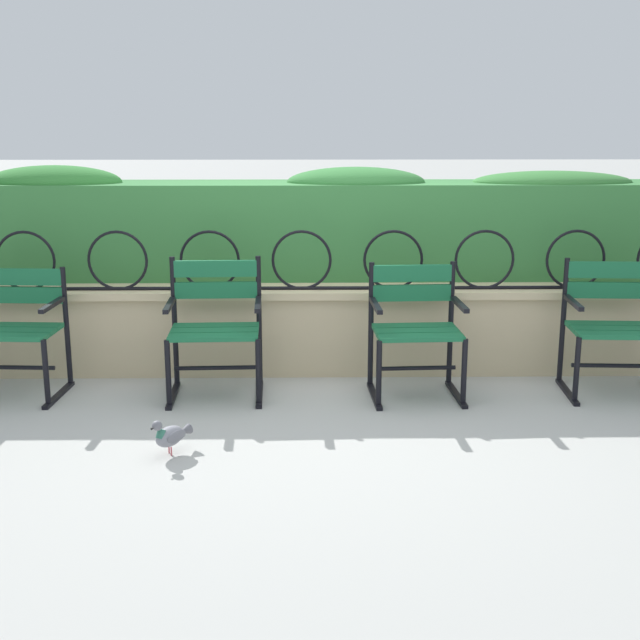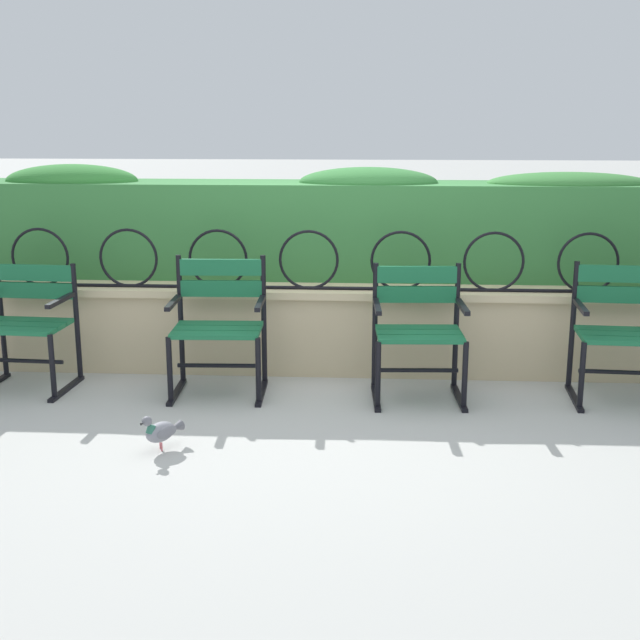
# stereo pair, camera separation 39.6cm
# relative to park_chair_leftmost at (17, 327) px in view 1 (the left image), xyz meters

# --- Properties ---
(ground_plane) EXTENTS (60.00, 60.00, 0.00)m
(ground_plane) POSITION_rel_park_chair_leftmost_xyz_m (1.98, -0.33, -0.45)
(ground_plane) COLOR #ADADA8
(stone_wall) EXTENTS (6.77, 0.41, 0.61)m
(stone_wall) POSITION_rel_park_chair_leftmost_xyz_m (1.98, 0.48, -0.14)
(stone_wall) COLOR #C6B289
(stone_wall) RESTS_ON ground
(iron_arch_fence) EXTENTS (6.25, 0.02, 0.42)m
(iron_arch_fence) POSITION_rel_park_chair_leftmost_xyz_m (1.88, 0.41, 0.35)
(iron_arch_fence) COLOR black
(iron_arch_fence) RESTS_ON stone_wall
(hedge_row) EXTENTS (6.64, 0.58, 0.83)m
(hedge_row) POSITION_rel_park_chair_leftmost_xyz_m (1.97, 0.95, 0.55)
(hedge_row) COLOR #387A3D
(hedge_row) RESTS_ON stone_wall
(park_chair_leftmost) EXTENTS (0.61, 0.55, 0.82)m
(park_chair_leftmost) POSITION_rel_park_chair_leftmost_xyz_m (0.00, 0.00, 0.00)
(park_chair_leftmost) COLOR #19663D
(park_chair_leftmost) RESTS_ON ground
(park_chair_centre_left) EXTENTS (0.62, 0.54, 0.89)m
(park_chair_centre_left) POSITION_rel_park_chair_leftmost_xyz_m (1.30, -0.03, 0.02)
(park_chair_centre_left) COLOR #19663D
(park_chair_centre_left) RESTS_ON ground
(park_chair_centre_right) EXTENTS (0.61, 0.55, 0.86)m
(park_chair_centre_right) POSITION_rel_park_chair_leftmost_xyz_m (2.61, -0.05, 0.01)
(park_chair_centre_right) COLOR #19663D
(park_chair_centre_right) RESTS_ON ground
(park_chair_rightmost) EXTENTS (0.65, 0.55, 0.87)m
(park_chair_rightmost) POSITION_rel_park_chair_leftmost_xyz_m (3.93, -0.01, 0.01)
(park_chair_rightmost) COLOR #19663D
(park_chair_rightmost) RESTS_ON ground
(pigeon_near_chairs) EXTENTS (0.21, 0.26, 0.22)m
(pigeon_near_chairs) POSITION_rel_park_chair_leftmost_xyz_m (1.16, -1.07, -0.34)
(pigeon_near_chairs) COLOR gray
(pigeon_near_chairs) RESTS_ON ground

